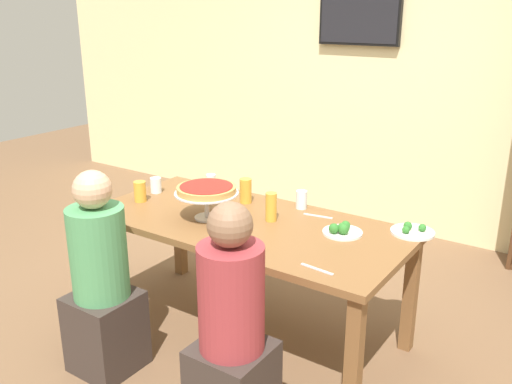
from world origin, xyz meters
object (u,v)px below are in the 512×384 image
Objects in this scene: salad_plate_far_diner at (342,230)px; beer_glass_amber_tall at (246,191)px; water_glass_clear_near at (156,185)px; cutlery_knife_near at (317,269)px; cutlery_fork_near at (318,216)px; television at (359,21)px; diner_near_right at (232,339)px; dining_table at (246,234)px; water_glass_clear_spare at (301,200)px; water_glass_clear_far at (211,182)px; beer_glass_amber_spare at (140,191)px; deep_dish_pizza_stand at (206,191)px; salad_plate_near_diner at (412,231)px; diner_near_left at (102,288)px; beer_glass_amber_short at (271,207)px.

beer_glass_amber_tall is (-0.74, 0.13, 0.06)m from salad_plate_far_diner.
water_glass_clear_near is 0.57× the size of cutlery_knife_near.
beer_glass_amber_tall is 0.51m from cutlery_fork_near.
television is at bearing -80.04° from cutlery_fork_near.
diner_near_right is 7.29× the size of beer_glass_amber_tall.
water_glass_clear_spare is at bearing 66.64° from dining_table.
dining_table is 10.46× the size of cutlery_fork_near.
water_glass_clear_spare reaches higher than water_glass_clear_far.
cutlery_knife_near is (1.40, -0.23, -0.06)m from beer_glass_amber_spare.
dining_table is 0.85m from diner_near_right.
deep_dish_pizza_stand is at bearing -94.11° from beer_glass_amber_tall.
cutlery_knife_near is at bearing -29.57° from water_glass_clear_far.
salad_plate_near_diner is 1.69m from water_glass_clear_near.
water_glass_clear_near is 1.14m from cutlery_fork_near.
diner_near_left reaches higher than deep_dish_pizza_stand.
beer_glass_amber_tall is at bearing -14.15° from diner_near_left.
deep_dish_pizza_stand is 0.63m from water_glass_clear_near.
salad_plate_near_diner is (0.44, 1.08, 0.26)m from diner_near_right.
cutlery_fork_near is (1.07, 0.40, -0.06)m from beer_glass_amber_spare.
deep_dish_pizza_stand is (-0.64, 0.62, 0.42)m from diner_near_right.
beer_glass_amber_tall reaches higher than water_glass_clear_far.
water_glass_clear_far is at bearing 169.13° from salad_plate_far_diner.
salad_plate_far_diner is at bearing -66.69° from television.
beer_glass_amber_short reaches higher than water_glass_clear_spare.
salad_plate_far_diner reaches higher than cutlery_knife_near.
salad_plate_near_diner is at bearing 23.06° from deep_dish_pizza_stand.
beer_glass_amber_short reaches higher than beer_glass_amber_tall.
beer_glass_amber_short is at bearing 20.94° from diner_near_right.
deep_dish_pizza_stand is 1.71× the size of salad_plate_far_diner.
salad_plate_near_diner is at bearing 177.61° from cutlery_fork_near.
cutlery_knife_near is (0.53, -0.41, -0.08)m from beer_glass_amber_short.
water_glass_clear_far is (0.27, 0.25, 0.00)m from water_glass_clear_near.
salad_plate_near_diner is 1.09× the size of salad_plate_far_diner.
beer_glass_amber_spare is at bearing -168.08° from beer_glass_amber_short.
water_glass_clear_near is 1.00m from water_glass_clear_spare.
diner_near_left reaches higher than cutlery_knife_near.
salad_plate_near_diner is 1.41× the size of beer_glass_amber_short.
diner_near_left is at bearing -118.56° from water_glass_clear_spare.
beer_glass_amber_short is (-0.31, 0.80, 0.33)m from diner_near_right.
diner_near_left is at bearing -138.93° from salad_plate_far_diner.
salad_plate_far_diner is at bearing -143.87° from salad_plate_near_diner.
water_glass_clear_near is (-0.59, 0.18, -0.12)m from deep_dish_pizza_stand.
beer_glass_amber_tall is at bearing 125.90° from dining_table.
beer_glass_amber_spare is (-0.32, 0.63, 0.31)m from diner_near_left.
salad_plate_near_diner is at bearing 36.13° from salad_plate_far_diner.
deep_dish_pizza_stand is 0.90m from cutlery_knife_near.
cutlery_knife_near is at bearing -9.23° from beer_glass_amber_spare.
water_glass_clear_spare is 0.85m from cutlery_knife_near.
water_glass_clear_spare is (0.96, 0.28, 0.01)m from water_glass_clear_near.
beer_glass_amber_spare is at bearing -117.52° from water_glass_clear_far.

